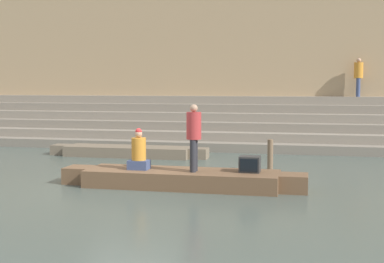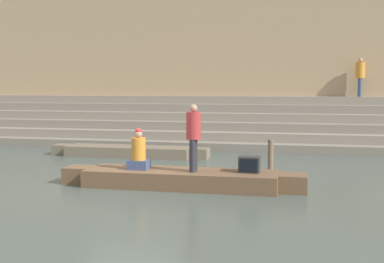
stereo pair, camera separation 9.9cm
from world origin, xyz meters
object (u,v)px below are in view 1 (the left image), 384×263
(tv_set, at_px, (250,164))
(mooring_post, at_px, (270,155))
(rowboat_main, at_px, (182,178))
(person_standing, at_px, (194,133))
(person_on_steps, at_px, (358,75))
(person_rowing, at_px, (139,153))
(moored_boat_shore, at_px, (128,151))

(tv_set, xyz_separation_m, mooring_post, (0.29, 2.93, -0.15))
(rowboat_main, bearing_deg, person_standing, -16.14)
(person_on_steps, bearing_deg, person_rowing, -98.30)
(tv_set, bearing_deg, person_standing, -165.75)
(mooring_post, bearing_deg, person_standing, -118.06)
(moored_boat_shore, relative_size, person_on_steps, 3.54)
(person_rowing, bearing_deg, person_on_steps, 66.15)
(person_rowing, relative_size, mooring_post, 1.10)
(rowboat_main, height_order, person_rowing, person_rowing)
(person_on_steps, bearing_deg, person_standing, -92.23)
(person_rowing, xyz_separation_m, tv_set, (2.87, 0.18, -0.22))
(tv_set, bearing_deg, moored_boat_shore, 139.35)
(person_standing, xyz_separation_m, person_rowing, (-1.47, 0.04, -0.56))
(tv_set, distance_m, mooring_post, 2.95)
(rowboat_main, height_order, moored_boat_shore, rowboat_main)
(rowboat_main, relative_size, mooring_post, 6.52)
(person_rowing, xyz_separation_m, person_on_steps, (6.32, 11.28, 2.21))
(person_on_steps, bearing_deg, mooring_post, -90.23)
(person_standing, relative_size, person_on_steps, 1.01)
(person_rowing, distance_m, mooring_post, 4.45)
(person_rowing, distance_m, tv_set, 2.88)
(person_standing, distance_m, person_on_steps, 12.43)
(rowboat_main, height_order, person_on_steps, person_on_steps)
(moored_boat_shore, distance_m, person_on_steps, 10.74)
(tv_set, height_order, mooring_post, mooring_post)
(tv_set, bearing_deg, rowboat_main, -170.90)
(person_standing, relative_size, tv_set, 3.30)
(person_standing, xyz_separation_m, mooring_post, (1.68, 3.15, -0.92))
(rowboat_main, relative_size, person_rowing, 5.93)
(mooring_post, bearing_deg, person_on_steps, 68.83)
(rowboat_main, xyz_separation_m, person_on_steps, (5.18, 11.22, 2.83))
(mooring_post, bearing_deg, moored_boat_shore, 156.86)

